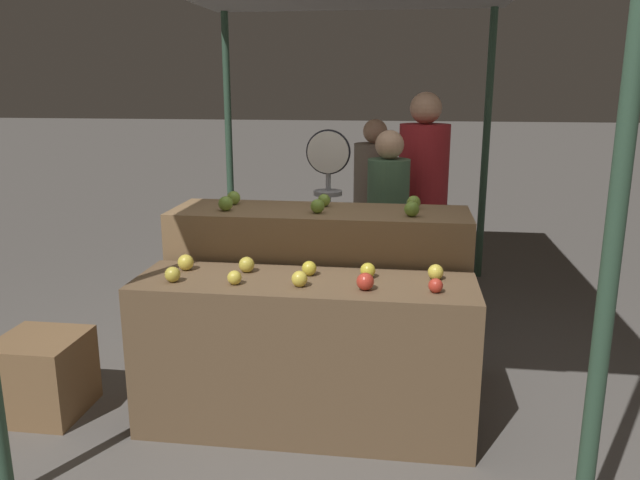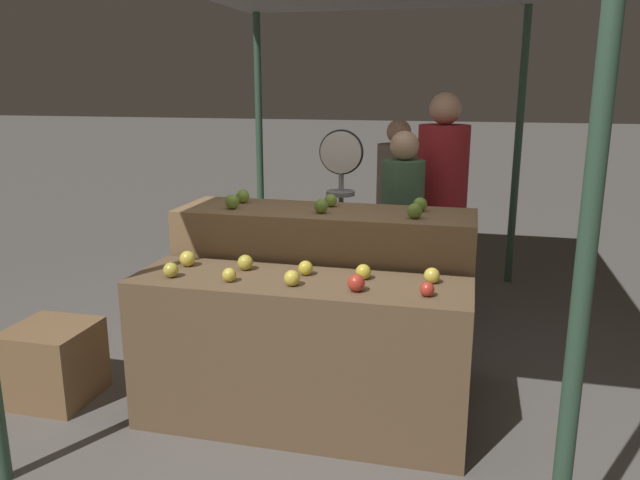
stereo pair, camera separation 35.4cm
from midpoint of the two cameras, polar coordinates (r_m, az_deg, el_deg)
The scene contains 24 objects.
ground_plane at distance 3.67m, azimuth -4.25°, elevation -16.62°, with size 60.00×60.00×0.00m, color #66605B.
display_counter_front at distance 3.47m, azimuth -4.38°, elevation -10.52°, with size 1.83×0.55×0.86m, color brown.
display_counter_back at distance 3.97m, azimuth -2.59°, elevation -5.23°, with size 1.83×0.55×1.12m, color olive.
apple_front_0 at distance 3.41m, azimuth -16.26°, elevation -3.09°, with size 0.08×0.08×0.08m, color gold.
apple_front_1 at distance 3.29m, azimuth -10.90°, elevation -3.44°, with size 0.07×0.07×0.07m, color yellow.
apple_front_2 at distance 3.21m, azimuth -5.05°, elevation -3.60°, with size 0.08×0.08×0.08m, color yellow.
apple_front_3 at distance 3.15m, azimuth 0.95°, elevation -3.87°, with size 0.09×0.09×0.09m, color red.
apple_front_4 at distance 3.14m, azimuth 7.37°, elevation -4.20°, with size 0.07×0.07×0.07m, color red.
apple_front_5 at distance 3.60m, azimuth -14.96°, elevation -2.03°, with size 0.09×0.09×0.09m, color yellow.
apple_front_6 at distance 3.49m, azimuth -9.63°, elevation -2.28°, with size 0.09×0.09×0.09m, color gold.
apple_front_7 at distance 3.39m, azimuth -3.99°, elevation -2.64°, with size 0.08×0.08×0.08m, color gold.
apple_front_8 at distance 3.35m, azimuth 1.38°, elevation -2.84°, with size 0.08×0.08×0.08m, color gold.
apple_front_9 at distance 3.34m, azimuth 7.57°, elevation -2.96°, with size 0.08×0.08×0.08m, color yellow.
apple_back_0 at distance 3.86m, azimuth -11.24°, elevation 3.26°, with size 0.09×0.09×0.09m, color #7AA338.
apple_back_1 at distance 3.72m, azimuth -2.96°, elevation 3.08°, with size 0.08×0.08×0.08m, color #7AA338.
apple_back_2 at distance 3.64m, azimuth 5.64°, elevation 2.81°, with size 0.09×0.09×0.09m, color #7AA338.
apple_back_3 at distance 4.05m, azimuth -10.41°, elevation 3.79°, with size 0.09×0.09×0.09m, color #84AD3D.
apple_back_4 at distance 3.92m, azimuth -2.22°, elevation 3.63°, with size 0.08×0.08×0.08m, color #84AD3D.
apple_back_5 at distance 3.85m, azimuth 5.97°, elevation 3.41°, with size 0.08×0.08×0.08m, color #84AD3D.
produce_scale at distance 4.37m, azimuth -1.58°, elevation 4.63°, with size 0.31×0.20×1.57m.
person_vendor_at_scale at distance 4.53m, azimuth 3.98°, elevation 1.76°, with size 0.33×0.33×1.56m.
person_customer_left at distance 4.86m, azimuth 7.31°, elevation 4.23°, with size 0.52×0.52×1.82m.
person_customer_right at distance 5.45m, azimuth 3.10°, elevation 3.90°, with size 0.42×0.42×1.58m.
wooden_crate_side at distance 4.10m, azimuth -26.36°, elevation -11.06°, with size 0.47×0.47×0.47m, color olive.
Camera 1 is at (0.52, -3.11, 1.87)m, focal length 35.00 mm.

